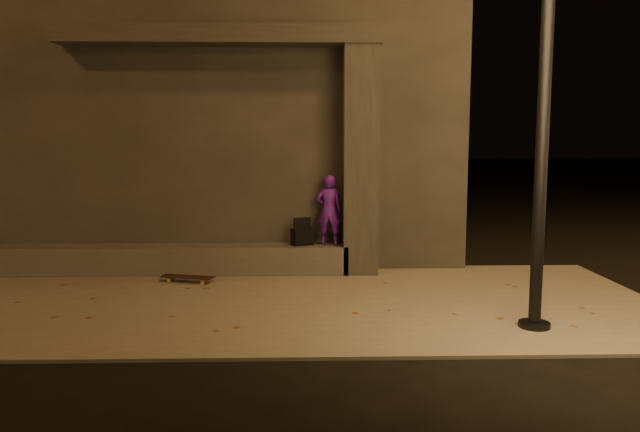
{
  "coord_description": "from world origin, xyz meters",
  "views": [
    {
      "loc": [
        0.78,
        -6.18,
        2.21
      ],
      "look_at": [
        1.01,
        2.0,
        1.18
      ],
      "focal_mm": 35.0,
      "sensor_mm": 36.0,
      "label": 1
    }
  ],
  "objects_px": {
    "skateboarder": "(329,210)",
    "backpack": "(302,235)",
    "column": "(360,161)",
    "skateboard": "(188,277)"
  },
  "relations": [
    {
      "from": "skateboarder",
      "to": "backpack",
      "type": "height_order",
      "value": "skateboarder"
    },
    {
      "from": "column",
      "to": "backpack",
      "type": "distance_m",
      "value": 1.51
    },
    {
      "from": "skateboarder",
      "to": "skateboard",
      "type": "height_order",
      "value": "skateboarder"
    },
    {
      "from": "backpack",
      "to": "column",
      "type": "bearing_deg",
      "value": -24.35
    },
    {
      "from": "skateboard",
      "to": "backpack",
      "type": "bearing_deg",
      "value": 35.51
    },
    {
      "from": "column",
      "to": "skateboard",
      "type": "bearing_deg",
      "value": -166.29
    },
    {
      "from": "column",
      "to": "backpack",
      "type": "xyz_separation_m",
      "value": [
        -0.93,
        0.0,
        -1.19
      ]
    },
    {
      "from": "skateboarder",
      "to": "skateboard",
      "type": "xyz_separation_m",
      "value": [
        -2.16,
        -0.65,
        -0.94
      ]
    },
    {
      "from": "skateboarder",
      "to": "skateboard",
      "type": "distance_m",
      "value": 2.45
    },
    {
      "from": "column",
      "to": "skateboard",
      "type": "height_order",
      "value": "column"
    }
  ]
}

